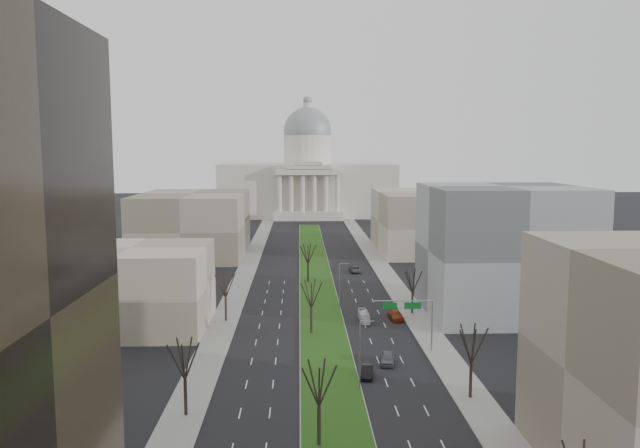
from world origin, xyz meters
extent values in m
plane|color=black|center=(0.00, 120.00, 0.00)|extent=(600.00, 600.00, 0.00)
cube|color=#999993|center=(0.00, 119.00, 0.07)|extent=(8.00, 222.00, 0.15)
cube|color=#164612|center=(0.00, 119.00, 0.17)|extent=(7.70, 221.70, 0.06)
cube|color=gray|center=(-17.50, 95.00, 0.07)|extent=(5.00, 330.00, 0.15)
cube|color=gray|center=(17.50, 95.00, 0.07)|extent=(5.00, 330.00, 0.15)
cube|color=beige|center=(0.00, 270.00, 12.00)|extent=(80.00, 40.00, 24.00)
cube|color=beige|center=(0.00, 247.00, 2.00)|extent=(30.00, 6.00, 4.00)
cube|color=beige|center=(0.00, 247.00, 21.00)|extent=(28.00, 5.00, 2.50)
cube|color=beige|center=(0.00, 247.00, 23.00)|extent=(20.00, 5.00, 1.80)
cube|color=beige|center=(0.00, 247.00, 24.60)|extent=(12.00, 5.00, 1.60)
cylinder|color=beige|center=(0.00, 270.00, 30.00)|extent=(22.00, 22.00, 14.00)
sphere|color=gray|center=(0.00, 270.00, 39.00)|extent=(22.00, 22.00, 22.00)
cylinder|color=beige|center=(0.00, 270.00, 50.00)|extent=(4.00, 4.00, 4.00)
sphere|color=gray|center=(0.00, 270.00, 53.00)|extent=(4.00, 4.00, 4.00)
cylinder|color=beige|center=(-12.50, 247.00, 12.00)|extent=(2.00, 2.00, 16.00)
cylinder|color=beige|center=(-7.50, 247.00, 12.00)|extent=(2.00, 2.00, 16.00)
cylinder|color=beige|center=(-2.50, 247.00, 12.00)|extent=(2.00, 2.00, 16.00)
cylinder|color=beige|center=(2.50, 247.00, 12.00)|extent=(2.00, 2.00, 16.00)
cylinder|color=beige|center=(7.50, 247.00, 12.00)|extent=(2.00, 2.00, 16.00)
cylinder|color=beige|center=(12.50, 247.00, 12.00)|extent=(2.00, 2.00, 16.00)
cube|color=gray|center=(-33.00, 85.00, 7.00)|extent=(26.00, 22.00, 14.00)
cube|color=slate|center=(34.00, 92.00, 12.00)|extent=(28.00, 26.00, 24.00)
cube|color=gray|center=(-35.00, 160.00, 9.00)|extent=(30.00, 40.00, 18.00)
cube|color=gray|center=(35.00, 165.00, 9.00)|extent=(30.00, 40.00, 18.00)
cylinder|color=black|center=(-17.20, 48.00, 2.16)|extent=(0.40, 0.40, 4.32)
cylinder|color=black|center=(-17.20, 88.00, 2.11)|extent=(0.40, 0.40, 4.22)
cylinder|color=black|center=(17.20, 52.00, 2.21)|extent=(0.40, 0.40, 4.42)
cylinder|color=black|center=(17.20, 92.00, 2.02)|extent=(0.40, 0.40, 4.03)
cylinder|color=black|center=(-2.00, 40.00, 2.16)|extent=(0.40, 0.40, 4.32)
cylinder|color=black|center=(-2.00, 80.00, 2.16)|extent=(0.40, 0.40, 4.32)
cylinder|color=black|center=(-2.00, 120.00, 2.16)|extent=(0.40, 0.40, 4.32)
cylinder|color=gray|center=(3.70, 55.00, 4.50)|extent=(0.20, 0.20, 9.00)
cylinder|color=gray|center=(4.60, 55.00, 9.10)|extent=(1.80, 0.12, 0.12)
cylinder|color=gray|center=(3.70, 95.00, 4.50)|extent=(0.20, 0.20, 9.00)
cylinder|color=gray|center=(4.60, 95.00, 9.10)|extent=(1.80, 0.12, 0.12)
cylinder|color=gray|center=(16.20, 70.00, 4.00)|extent=(0.24, 0.24, 8.00)
cylinder|color=gray|center=(11.70, 70.00, 8.00)|extent=(9.00, 0.18, 0.18)
cube|color=#0C591E|center=(13.20, 70.08, 7.20)|extent=(2.60, 0.08, 1.00)
cube|color=#0C591E|center=(9.70, 70.08, 7.20)|extent=(2.20, 0.08, 1.00)
imported|color=#54575C|center=(8.69, 64.81, 0.82)|extent=(2.71, 5.06, 1.64)
imported|color=black|center=(5.20, 59.82, 0.74)|extent=(2.20, 4.69, 1.48)
imported|color=maroon|center=(13.50, 88.24, 0.79)|extent=(2.57, 5.57, 1.57)
imported|color=#46474D|center=(10.04, 131.80, 0.76)|extent=(2.77, 5.58, 1.52)
imported|color=white|center=(7.59, 87.15, 0.92)|extent=(1.64, 6.62, 1.84)
camera|label=1|loc=(-3.95, -21.61, 30.78)|focal=35.00mm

